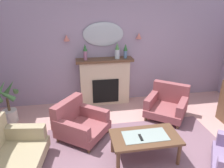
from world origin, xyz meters
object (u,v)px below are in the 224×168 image
(mantel_vase_left, at_px, (125,50))
(armchair_in_corner, at_px, (79,122))
(wall_sconce_right, at_px, (139,36))
(mantel_vase_right, at_px, (85,51))
(fireplace, at_px, (105,82))
(potted_plant_tall_palm, at_px, (8,103))
(tv_remote, at_px, (141,138))
(wall_mirror, at_px, (103,34))
(wall_sconce_left, at_px, (66,38))
(coffee_table, at_px, (145,139))
(mantel_vase_centre, at_px, (117,51))
(armchair_near_fireplace, at_px, (167,103))

(mantel_vase_left, distance_m, armchair_in_corner, 2.05)
(armchair_in_corner, bearing_deg, wall_sconce_right, 42.50)
(mantel_vase_right, bearing_deg, mantel_vase_left, 0.00)
(fireplace, xyz_separation_m, mantel_vase_left, (0.50, -0.03, 0.78))
(wall_sconce_right, height_order, potted_plant_tall_palm, wall_sconce_right)
(potted_plant_tall_palm, bearing_deg, wall_sconce_right, 11.59)
(fireplace, distance_m, tv_remote, 2.22)
(wall_mirror, xyz_separation_m, tv_remote, (0.25, -2.34, -1.26))
(wall_sconce_left, relative_size, coffee_table, 0.13)
(coffee_table, relative_size, potted_plant_tall_palm, 1.21)
(mantel_vase_right, relative_size, armchair_in_corner, 0.33)
(fireplace, bearing_deg, tv_remote, -83.46)
(wall_sconce_right, bearing_deg, mantel_vase_centre, -167.69)
(mantel_vase_centre, bearing_deg, wall_sconce_right, 12.31)
(mantel_vase_right, distance_m, armchair_near_fireplace, 2.20)
(wall_mirror, bearing_deg, fireplace, -90.00)
(mantel_vase_left, xyz_separation_m, potted_plant_tall_palm, (-2.65, -0.50, -0.91))
(mantel_vase_left, height_order, armchair_in_corner, mantel_vase_left)
(fireplace, height_order, coffee_table, fireplace)
(armchair_near_fireplace, bearing_deg, mantel_vase_right, 153.60)
(coffee_table, xyz_separation_m, armchair_near_fireplace, (0.94, 1.26, -0.08))
(mantel_vase_right, distance_m, potted_plant_tall_palm, 2.00)
(mantel_vase_right, relative_size, coffee_table, 0.34)
(mantel_vase_right, xyz_separation_m, wall_sconce_right, (1.30, 0.12, 0.30))
(mantel_vase_centre, distance_m, mantel_vase_left, 0.20)
(mantel_vase_left, bearing_deg, mantel_vase_right, 180.00)
(coffee_table, height_order, tv_remote, tv_remote)
(wall_sconce_left, distance_m, potted_plant_tall_palm, 1.89)
(fireplace, xyz_separation_m, mantel_vase_right, (-0.45, -0.03, 0.79))
(wall_sconce_right, height_order, armchair_near_fireplace, wall_sconce_right)
(wall_mirror, distance_m, armchair_in_corner, 2.15)
(mantel_vase_right, bearing_deg, coffee_table, -69.57)
(coffee_table, distance_m, armchair_in_corner, 1.33)
(wall_mirror, xyz_separation_m, potted_plant_tall_palm, (-2.15, -0.67, -1.27))
(armchair_in_corner, distance_m, potted_plant_tall_palm, 1.67)
(mantel_vase_right, bearing_deg, wall_sconce_left, 163.30)
(tv_remote, bearing_deg, mantel_vase_left, 83.48)
(mantel_vase_left, bearing_deg, potted_plant_tall_palm, -169.42)
(wall_sconce_right, height_order, tv_remote, wall_sconce_right)
(mantel_vase_right, height_order, armchair_in_corner, mantel_vase_right)
(wall_sconce_left, distance_m, tv_remote, 2.81)
(mantel_vase_centre, bearing_deg, potted_plant_tall_palm, -168.58)
(mantel_vase_right, distance_m, wall_mirror, 0.60)
(mantel_vase_right, relative_size, wall_sconce_right, 2.67)
(fireplace, relative_size, wall_sconce_left, 9.71)
(wall_sconce_right, distance_m, tv_remote, 2.66)
(armchair_in_corner, relative_size, potted_plant_tall_palm, 1.25)
(armchair_in_corner, bearing_deg, potted_plant_tall_palm, 151.17)
(mantel_vase_centre, bearing_deg, wall_sconce_left, 174.04)
(mantel_vase_right, relative_size, tv_remote, 2.33)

